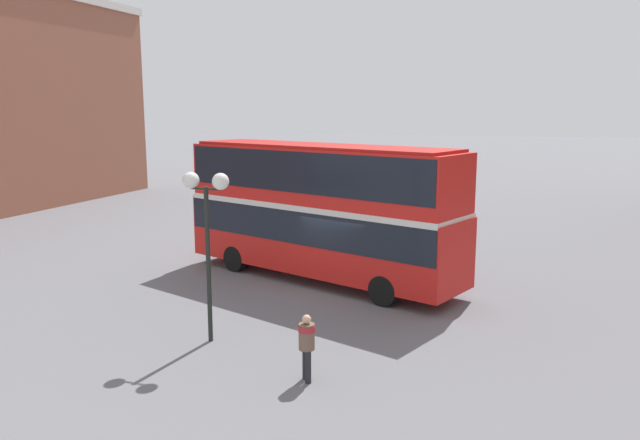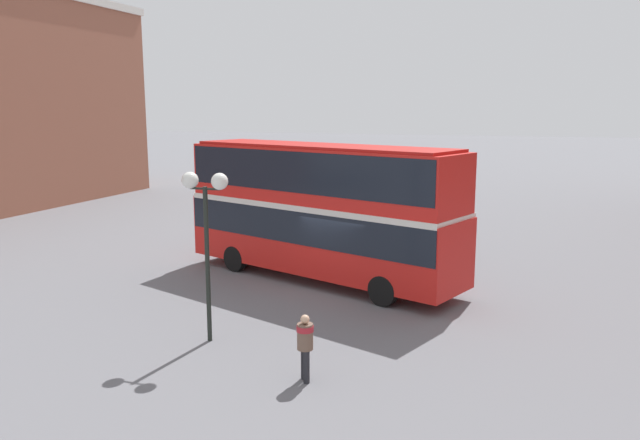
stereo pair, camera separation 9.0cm
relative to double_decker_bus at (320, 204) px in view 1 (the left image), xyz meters
The scene contains 5 objects.
ground_plane 3.05m from the double_decker_bus, 43.70° to the right, with size 240.00×240.00×0.00m, color slate.
double_decker_bus is the anchor object (origin of this frame).
pedestrian_foreground 8.60m from the double_decker_bus, 73.51° to the right, with size 0.53×0.53×1.55m.
parked_car_kerb_near 9.68m from the double_decker_bus, 96.30° to the left, with size 4.22×2.14×1.64m.
street_lamp_twin_globe 6.69m from the double_decker_bus, 97.31° to the right, with size 1.27×0.43×4.46m.
Camera 1 is at (5.89, -19.54, 6.08)m, focal length 35.00 mm.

